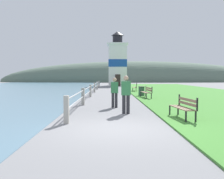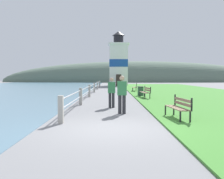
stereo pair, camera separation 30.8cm
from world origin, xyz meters
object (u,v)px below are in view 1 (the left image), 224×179
park_bench_far (135,87)px  park_bench_midway (147,91)px  trash_bin (141,91)px  park_bench_near (184,106)px  person_strolling (115,91)px  lighthouse (117,62)px  person_by_railing (126,93)px

park_bench_far → park_bench_midway: bearing=95.9°
park_bench_midway → park_bench_far: size_ratio=0.97×
park_bench_far → trash_bin: 6.62m
park_bench_far → trash_bin: (-0.17, -6.62, -0.12)m
park_bench_near → trash_bin: bearing=-94.6°
person_strolling → park_bench_far: bearing=-10.0°
park_bench_midway → person_strolling: 6.14m
lighthouse → person_strolling: lighthouse is taller
person_strolling → trash_bin: (2.44, 7.49, -0.47)m
park_bench_far → person_by_railing: 16.46m
person_by_railing → trash_bin: (1.96, 9.70, -0.52)m
lighthouse → trash_bin: (1.28, -23.18, -3.74)m
person_by_railing → park_bench_far: bearing=-6.4°
park_bench_near → park_bench_far: 17.86m
trash_bin → park_bench_midway: bearing=-84.9°
park_bench_midway → park_bench_far: (-0.01, 8.56, 0.00)m
person_strolling → trash_bin: person_strolling is taller
park_bench_midway → trash_bin: bearing=-90.4°
park_bench_near → person_by_railing: bearing=-40.9°
person_by_railing → lighthouse: bearing=-0.1°
person_strolling → park_bench_midway: bearing=-24.8°
park_bench_far → lighthouse: size_ratio=0.21×
lighthouse → park_bench_midway: bearing=-86.7°
park_bench_near → trash_bin: (-0.23, 11.24, -0.11)m
park_bench_midway → person_by_railing: size_ratio=1.12×
park_bench_near → park_bench_midway: same height
park_bench_near → lighthouse: lighthouse is taller
park_bench_near → person_strolling: size_ratio=1.10×
person_strolling → person_by_railing: (0.48, -2.21, 0.06)m
park_bench_far → person_by_railing: bearing=88.4°
park_bench_near → park_bench_midway: bearing=-95.5°
person_by_railing → person_strolling: bearing=13.2°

